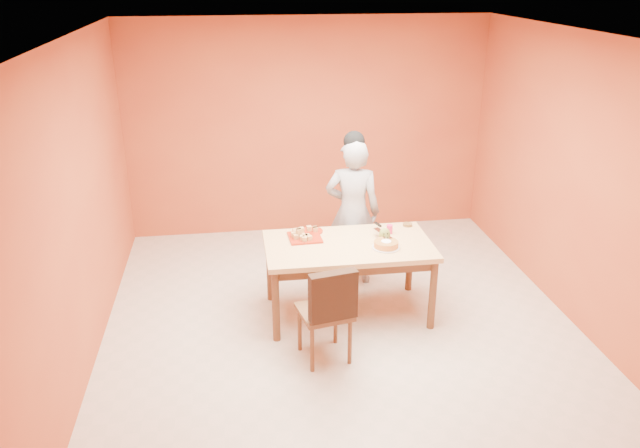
{
  "coord_description": "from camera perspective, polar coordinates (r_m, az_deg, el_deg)",
  "views": [
    {
      "loc": [
        -0.95,
        -5.1,
        3.22
      ],
      "look_at": [
        -0.17,
        0.3,
        0.96
      ],
      "focal_mm": 35.0,
      "sensor_mm": 36.0,
      "label": 1
    }
  ],
  "objects": [
    {
      "name": "dining_table",
      "position": [
        6.02,
        2.61,
        -2.63
      ],
      "size": [
        1.6,
        0.9,
        0.76
      ],
      "color": "#E7B479",
      "rests_on": "floor"
    },
    {
      "name": "wall_left",
      "position": [
        5.59,
        -21.19,
        1.36
      ],
      "size": [
        0.0,
        5.0,
        5.0
      ],
      "primitive_type": "plane",
      "rotation": [
        1.57,
        0.0,
        1.57
      ],
      "color": "#B8522A",
      "rests_on": "floor"
    },
    {
      "name": "white_cake_plate",
      "position": [
        5.92,
        6.05,
        -2.13
      ],
      "size": [
        0.28,
        0.28,
        0.01
      ],
      "primitive_type": "cylinder",
      "rotation": [
        0.0,
        0.0,
        -0.05
      ],
      "color": "silver",
      "rests_on": "dining_table"
    },
    {
      "name": "red_dinner_plate",
      "position": [
        6.24,
        -0.75,
        -0.65
      ],
      "size": [
        0.27,
        0.27,
        0.01
      ],
      "primitive_type": "cylinder",
      "rotation": [
        0.0,
        0.0,
        0.29
      ],
      "color": "#9B200E",
      "rests_on": "dining_table"
    },
    {
      "name": "dining_chair",
      "position": [
        5.41,
        0.44,
        -7.89
      ],
      "size": [
        0.51,
        0.57,
        0.93
      ],
      "rotation": [
        0.0,
        0.0,
        0.2
      ],
      "color": "brown",
      "rests_on": "floor"
    },
    {
      "name": "checker_tin",
      "position": [
        6.44,
        8.0,
        -0.05
      ],
      "size": [
        0.12,
        0.12,
        0.03
      ],
      "primitive_type": "cylinder",
      "rotation": [
        0.0,
        0.0,
        0.37
      ],
      "color": "#32200D",
      "rests_on": "dining_table"
    },
    {
      "name": "floor",
      "position": [
        6.11,
        1.98,
        -9.34
      ],
      "size": [
        5.0,
        5.0,
        0.0
      ],
      "primitive_type": "plane",
      "color": "beige",
      "rests_on": "ground"
    },
    {
      "name": "wall_back",
      "position": [
        7.88,
        -1.11,
        8.77
      ],
      "size": [
        4.5,
        0.0,
        4.5
      ],
      "primitive_type": "plane",
      "rotation": [
        1.57,
        0.0,
        0.0
      ],
      "color": "#B8522A",
      "rests_on": "floor"
    },
    {
      "name": "pastry_pile",
      "position": [
        6.07,
        -1.4,
        -0.76
      ],
      "size": [
        0.28,
        0.28,
        0.09
      ],
      "primitive_type": null,
      "color": "#D8AF5C",
      "rests_on": "pastry_platter"
    },
    {
      "name": "magenta_glass",
      "position": [
        6.23,
        6.38,
        -0.47
      ],
      "size": [
        0.07,
        0.07,
        0.09
      ],
      "primitive_type": "cylinder",
      "rotation": [
        0.0,
        0.0,
        -0.18
      ],
      "color": "#DD215C",
      "rests_on": "dining_table"
    },
    {
      "name": "person",
      "position": [
        6.63,
        3.0,
        1.09
      ],
      "size": [
        0.66,
        0.51,
        1.6
      ],
      "primitive_type": "imported",
      "rotation": [
        0.0,
        0.0,
        2.9
      ],
      "color": "#99989B",
      "rests_on": "floor"
    },
    {
      "name": "wall_right",
      "position": [
        6.31,
        22.76,
        3.45
      ],
      "size": [
        0.0,
        5.0,
        5.0
      ],
      "primitive_type": "plane",
      "rotation": [
        1.57,
        0.0,
        -1.57
      ],
      "color": "#B8522A",
      "rests_on": "floor"
    },
    {
      "name": "ceiling",
      "position": [
        5.21,
        2.39,
        16.76
      ],
      "size": [
        5.0,
        5.0,
        0.0
      ],
      "primitive_type": "plane",
      "rotation": [
        3.14,
        0.0,
        0.0
      ],
      "color": "white",
      "rests_on": "wall_back"
    },
    {
      "name": "sponge_cake",
      "position": [
        5.91,
        6.06,
        -1.84
      ],
      "size": [
        0.29,
        0.29,
        0.05
      ],
      "primitive_type": "cylinder",
      "rotation": [
        0.0,
        0.0,
        -0.28
      ],
      "color": "#C78133",
      "rests_on": "white_cake_plate"
    },
    {
      "name": "egg_ornament",
      "position": [
        6.03,
        5.93,
        -0.99
      ],
      "size": [
        0.13,
        0.12,
        0.14
      ],
      "primitive_type": "ellipsoid",
      "rotation": [
        0.0,
        0.0,
        -0.29
      ],
      "color": "olive",
      "rests_on": "dining_table"
    },
    {
      "name": "cake_server",
      "position": [
        6.05,
        5.76,
        -0.85
      ],
      "size": [
        0.13,
        0.3,
        0.01
      ],
      "primitive_type": "cube",
      "rotation": [
        0.0,
        0.0,
        0.27
      ],
      "color": "silver",
      "rests_on": "sponge_cake"
    },
    {
      "name": "pastry_platter",
      "position": [
        6.09,
        -1.4,
        -1.23
      ],
      "size": [
        0.33,
        0.33,
        0.02
      ],
      "primitive_type": "cube",
      "rotation": [
        0.0,
        0.0,
        0.05
      ],
      "color": "#9B200E",
      "rests_on": "dining_table"
    }
  ]
}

